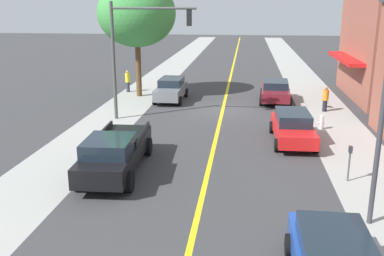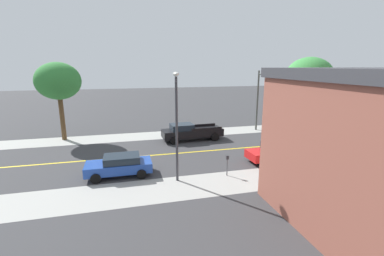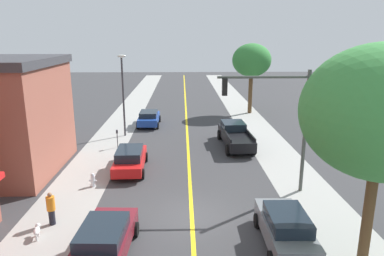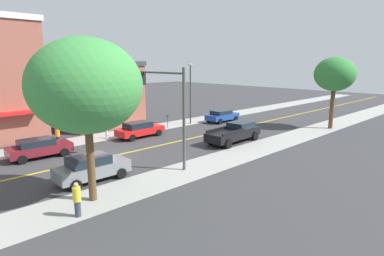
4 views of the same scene
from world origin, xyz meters
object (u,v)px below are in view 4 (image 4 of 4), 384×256
Objects in this scene: traffic_light_mast at (170,101)px; maroon_sedan_left_curb at (39,148)px; pedestrian_orange_shirt at (58,135)px; street_tree_left_near at (335,75)px; street_tree_right_corner at (86,86)px; black_pickup_truck at (235,132)px; grey_sedan_right_curb at (92,168)px; small_dog at (44,142)px; pedestrian_yellow_shirt at (77,199)px; fire_hydrant at (107,134)px; blue_sedan_left_curb at (222,116)px; parking_meter at (168,119)px; street_lamp at (190,87)px; red_sedan_left_curb at (140,129)px.

traffic_light_mast is 1.49× the size of maroon_sedan_left_curb.
street_tree_left_near is at bearing 135.20° from pedestrian_orange_shirt.
street_tree_right_corner is at bearing -91.55° from maroon_sedan_left_curb.
black_pickup_truck is (-1.06, 8.53, -3.66)m from traffic_light_mast.
grey_sedan_right_curb reaches higher than small_dog.
black_pickup_truck is 3.65× the size of pedestrian_yellow_shirt.
street_tree_right_corner is 4.96× the size of pedestrian_yellow_shirt.
blue_sedan_left_curb reaches higher than fire_hydrant.
street_tree_right_corner is at bearing -51.57° from parking_meter.
street_tree_left_near is 4.57× the size of pedestrian_yellow_shirt.
pedestrian_orange_shirt is at bearing 79.69° from grey_sedan_right_curb.
small_dog is at bearing 138.54° from black_pickup_truck.
street_tree_right_corner is at bearing -57.27° from street_lamp.
red_sedan_left_curb is 11.96m from blue_sedan_left_curb.
pedestrian_yellow_shirt reaches higher than maroon_sedan_left_curb.
pedestrian_orange_shirt is at bearing 51.60° from maroon_sedan_left_curb.
street_tree_left_near is at bearing -62.89° from blue_sedan_left_curb.
pedestrian_orange_shirt is at bearing -101.35° from fire_hydrant.
pedestrian_orange_shirt reaches higher than fire_hydrant.
black_pickup_truck is at bearing -82.95° from traffic_light_mast.
maroon_sedan_left_curb is at bearing -82.13° from parking_meter.
black_pickup_truck is at bearing 1.39° from parking_meter.
small_dog is (-13.94, -25.43, -5.48)m from street_tree_left_near.
street_tree_left_near is 28.33m from pedestrian_orange_shirt.
fire_hydrant is 1.12× the size of small_dog.
black_pickup_truck is at bearing -17.68° from pedestrian_yellow_shirt.
blue_sedan_left_curb is at bearing 3.11° from maroon_sedan_left_curb.
fire_hydrant is 0.17× the size of red_sedan_left_curb.
pedestrian_orange_shirt is 2.18× the size of small_dog.
street_tree_left_near reaches higher than pedestrian_yellow_shirt.
street_lamp reaches higher than fire_hydrant.
fire_hydrant is 0.49× the size of pedestrian_yellow_shirt.
red_sedan_left_curb is at bearing 179.45° from blue_sedan_left_curb.
pedestrian_yellow_shirt is (13.12, -19.88, -3.38)m from street_lamp.
street_tree_right_corner is 5.92m from grey_sedan_right_curb.
small_dog is (-11.54, -4.53, -4.19)m from traffic_light_mast.
fire_hydrant is at bearing 126.47° from black_pickup_truck.
street_tree_left_near reaches higher than pedestrian_orange_shirt.
street_tree_right_corner reaches higher than pedestrian_orange_shirt.
street_lamp is 9.17m from red_sedan_left_curb.
street_lamp reaches higher than small_dog.
street_lamp is at bearing 122.73° from street_tree_right_corner.
pedestrian_yellow_shirt is at bearing -169.42° from black_pickup_truck.
pedestrian_yellow_shirt is at bearing -136.59° from red_sedan_left_curb.
maroon_sedan_left_curb is 7.34m from grey_sedan_right_curb.
grey_sedan_right_curb is 10.59m from small_dog.
traffic_light_mast is 9.34m from black_pickup_truck.
fire_hydrant is at bearing 153.26° from pedestrian_orange_shirt.
traffic_light_mast reaches higher than maroon_sedan_left_curb.
street_tree_right_corner is 1.83× the size of maroon_sedan_left_curb.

